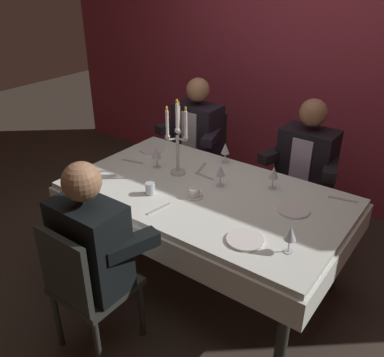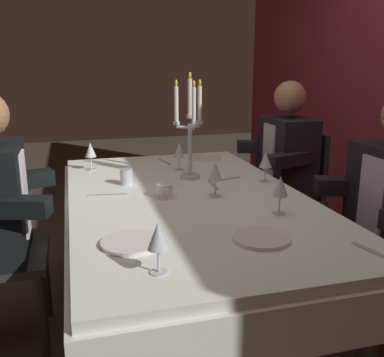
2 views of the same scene
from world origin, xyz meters
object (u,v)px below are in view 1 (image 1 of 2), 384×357
Objects in this scene: dinner_plate_1 at (293,210)px; seated_diner_1 at (90,245)px; candelabra at (177,142)px; wine_glass_5 at (290,234)px; dining_table at (205,206)px; seated_diner_0 at (198,132)px; wine_glass_0 at (221,171)px; dinner_plate_2 at (245,240)px; coffee_cup_0 at (195,193)px; wine_glass_3 at (156,154)px; dinner_plate_0 at (153,149)px; wine_glass_1 at (225,149)px; wine_glass_4 at (93,172)px; wine_glass_2 at (274,173)px; seated_diner_2 at (307,161)px; water_tumbler_0 at (150,189)px.

seated_diner_1 is at bearing -127.20° from dinner_plate_1.
candelabra reaches higher than wine_glass_5.
seated_diner_0 is at bearing 128.15° from dining_table.
dinner_plate_2 is at bearing -44.86° from wine_glass_0.
coffee_cup_0 is at bearing 166.57° from wine_glass_5.
wine_glass_3 is (-1.02, 0.43, 0.11)m from dinner_plate_2.
dinner_plate_0 is 1.32× the size of wine_glass_1.
wine_glass_3 is (-0.55, -0.04, 0.00)m from wine_glass_0.
wine_glass_2 is at bearing 35.71° from wine_glass_4.
seated_diner_2 is (0.54, 1.77, 0.00)m from seated_diner_1.
wine_glass_0 is 0.13× the size of seated_diner_1.
dining_table is 0.83m from wine_glass_5.
seated_diner_1 is (-0.76, -1.00, -0.01)m from dinner_plate_1.
seated_diner_0 is (-0.70, 0.89, 0.11)m from dining_table.
dining_table is at bearing -51.85° from seated_diner_0.
dinner_plate_1 is 0.81m from wine_glass_1.
coffee_cup_0 is 0.11× the size of seated_diner_1.
wine_glass_1 is at bearing 117.54° from wine_glass_0.
dinner_plate_1 is 1.28× the size of wine_glass_4.
coffee_cup_0 reaches higher than dining_table.
wine_glass_1 is at bearing 128.71° from dinner_plate_2.
seated_diner_0 is (-0.38, 0.79, -0.26)m from candelabra.
dinner_plate_0 is at bearing 130.04° from water_tumbler_0.
dinner_plate_0 is (-0.76, 0.32, 0.13)m from dining_table.
dinner_plate_0 is 1.32× the size of wine_glass_5.
seated_diner_0 is at bearing 83.99° from dinner_plate_0.
dinner_plate_2 is at bearing -100.48° from dinner_plate_1.
wine_glass_4 is (-0.69, -0.54, 0.00)m from wine_glass_0.
wine_glass_3 is 1.00× the size of wine_glass_5.
seated_diner_1 is at bearing -73.45° from seated_diner_0.
wine_glass_5 is at bearing -16.60° from wine_glass_3.
candelabra is at bearing 96.23° from water_tumbler_0.
seated_diner_0 is (-0.56, 0.42, -0.12)m from wine_glass_1.
seated_diner_1 is (0.15, -0.98, -0.26)m from candelabra.
seated_diner_2 is at bearing 73.17° from seated_diner_1.
wine_glass_3 is at bearing 124.35° from water_tumbler_0.
wine_glass_2 is 1.31m from seated_diner_1.
dinner_plate_2 is at bearing 38.85° from seated_diner_1.
wine_glass_3 reaches higher than dinner_plate_0.
wine_glass_2 is 1.00× the size of wine_glass_4.
dining_table is 11.83× the size of wine_glass_0.
wine_glass_1 is at bearing -37.03° from seated_diner_0.
wine_glass_4 is (-0.14, -0.50, 0.00)m from wine_glass_3.
dinner_plate_0 is at bearing -166.54° from wine_glass_1.
dining_table is 0.52m from wine_glass_2.
wine_glass_5 is 0.13× the size of seated_diner_0.
dinner_plate_0 is at bearing 136.98° from wine_glass_3.
dining_table is at bearing 32.49° from wine_glass_4.
wine_glass_0 reaches higher than water_tumbler_0.
wine_glass_4 reaches higher than dinner_plate_1.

